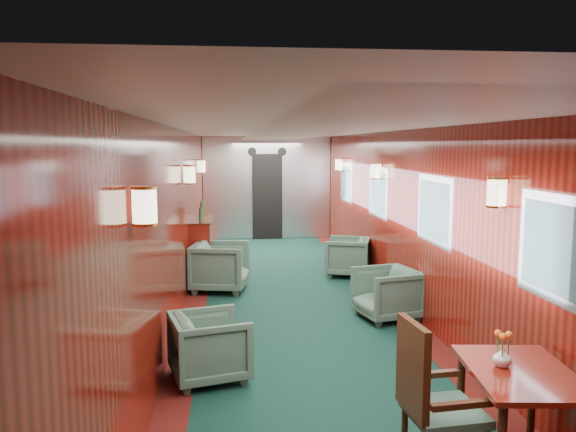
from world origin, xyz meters
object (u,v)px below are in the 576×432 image
Objects in this scene: dining_table at (520,386)px; credenza at (201,248)px; armchair_right_far at (348,257)px; armchair_left_near at (210,347)px; armchair_left_far at (220,267)px; armchair_right_near at (387,294)px; side_chair at (430,395)px.

credenza is (-2.41, 5.82, -0.09)m from dining_table.
armchair_right_far is (2.45, -0.04, -0.18)m from credenza.
armchair_left_far reaches higher than armchair_left_near.
armchair_right_far is at bearing 95.90° from dining_table.
dining_table reaches higher than armchair_right_near.
armchair_left_near is (0.29, -4.09, -0.19)m from credenza.
armchair_left_far is 2.67m from armchair_right_near.
credenza is 0.89m from armchair_left_far.
armchair_right_far is (2.12, 0.78, -0.04)m from armchair_left_far.
dining_table is 3.39m from armchair_right_near.
armchair_left_near is 0.96× the size of armchair_right_far.
dining_table is 1.42× the size of armchair_right_near.
armchair_right_far is (2.16, 4.05, 0.01)m from armchair_left_near.
side_chair reaches higher than armchair_right_near.
side_chair reaches higher than armchair_left_near.
armchair_left_near is at bearing 147.05° from dining_table.
armchair_left_near is 0.97× the size of armchair_right_near.
dining_table is 0.64m from side_chair.
dining_table is 1.41× the size of armchair_right_far.
credenza is at bearing -148.25° from armchair_right_near.
armchair_right_far reaches higher than armchair_left_near.
armchair_right_far is at bearing -59.28° from armchair_left_far.
armchair_left_near is at bearing -85.99° from credenza.
dining_table is at bearing -67.53° from credenza.
armchair_right_far is (-0.00, 2.40, 0.00)m from armchair_right_near.
armchair_left_far is (0.32, -0.82, -0.14)m from credenza.
dining_table is at bearing -146.82° from armchair_left_far.
dining_table reaches higher than armchair_right_far.
dining_table is 5.79m from armchair_right_far.
credenza reaches higher than dining_table.
side_chair is 2.33m from armchair_left_near.
armchair_right_near is at bearing -67.83° from armchair_left_near.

